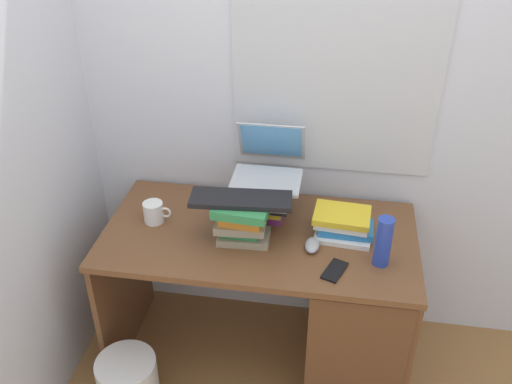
{
  "coord_description": "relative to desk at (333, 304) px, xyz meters",
  "views": [
    {
      "loc": [
        0.29,
        -1.94,
        2.21
      ],
      "look_at": [
        -0.02,
        0.05,
        0.94
      ],
      "focal_mm": 38.91,
      "sensor_mm": 36.0,
      "label": 1
    }
  ],
  "objects": [
    {
      "name": "keyboard",
      "position": [
        -0.42,
        -0.03,
        0.55
      ],
      "size": [
        0.43,
        0.17,
        0.02
      ],
      "primitive_type": "cube",
      "rotation": [
        0.0,
        0.0,
        0.08
      ],
      "color": "black",
      "rests_on": "book_stack_keyboard_riser"
    },
    {
      "name": "book_stack_tall",
      "position": [
        -0.34,
        0.16,
        0.45
      ],
      "size": [
        0.24,
        0.19,
        0.19
      ],
      "color": "#8C338C",
      "rests_on": "desk"
    },
    {
      "name": "water_bottle",
      "position": [
        0.17,
        -0.1,
        0.46
      ],
      "size": [
        0.07,
        0.07,
        0.22
      ],
      "primitive_type": "cylinder",
      "color": "#263FA5",
      "rests_on": "desk"
    },
    {
      "name": "mug",
      "position": [
        -0.83,
        0.04,
        0.4
      ],
      "size": [
        0.13,
        0.09,
        0.1
      ],
      "color": "white",
      "rests_on": "desk"
    },
    {
      "name": "wall_left",
      "position": [
        -1.25,
        0.03,
        0.88
      ],
      "size": [
        0.05,
        6.0,
        2.6
      ],
      "primitive_type": "cube",
      "color": "silver",
      "rests_on": "ground"
    },
    {
      "name": "cell_phone",
      "position": [
        -0.01,
        -0.18,
        0.35
      ],
      "size": [
        0.11,
        0.15,
        0.01
      ],
      "primitive_type": "cube",
      "rotation": [
        0.0,
        0.0,
        -0.36
      ],
      "color": "black",
      "rests_on": "desk"
    },
    {
      "name": "computer_mouse",
      "position": [
        -0.11,
        -0.05,
        0.36
      ],
      "size": [
        0.06,
        0.1,
        0.04
      ],
      "primitive_type": "ellipsoid",
      "color": "#A5A8AD",
      "rests_on": "desk"
    },
    {
      "name": "laptop",
      "position": [
        -0.34,
        0.23,
        0.59
      ],
      "size": [
        0.3,
        0.33,
        0.22
      ],
      "color": "#B7BABF",
      "rests_on": "book_stack_tall"
    },
    {
      "name": "book_stack_side",
      "position": [
        0.01,
        0.07,
        0.4
      ],
      "size": [
        0.26,
        0.21,
        0.11
      ],
      "color": "white",
      "rests_on": "desk"
    },
    {
      "name": "wall_back",
      "position": [
        -0.34,
        0.42,
        0.88
      ],
      "size": [
        6.0,
        0.06,
        2.6
      ],
      "color": "silver",
      "rests_on": "ground"
    },
    {
      "name": "book_stack_keyboard_riser",
      "position": [
        -0.41,
        -0.03,
        0.45
      ],
      "size": [
        0.24,
        0.21,
        0.2
      ],
      "color": "gray",
      "rests_on": "desk"
    },
    {
      "name": "ground_plane",
      "position": [
        -0.35,
        0.03,
        -0.42
      ],
      "size": [
        6.0,
        6.0,
        0.0
      ],
      "primitive_type": "plane",
      "color": "olive"
    },
    {
      "name": "desk",
      "position": [
        0.0,
        0.0,
        0.0
      ],
      "size": [
        1.37,
        0.69,
        0.76
      ],
      "color": "brown",
      "rests_on": "ground"
    }
  ]
}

